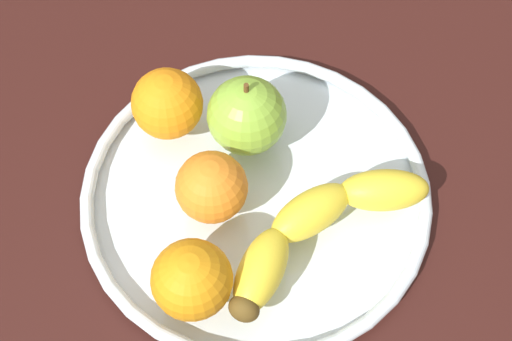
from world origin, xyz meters
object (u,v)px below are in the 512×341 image
object	(u,v)px
apple	(247,116)
orange_front_left	(167,104)
orange_center	(212,187)
fruit_bowl	(256,193)
banana	(317,227)
orange_front_right	(192,280)

from	to	relation	value
apple	orange_front_left	xyz separation A→B (cm)	(4.79, -5.45, -0.31)
apple	orange_center	size ratio (longest dim) A/B	1.28
fruit_bowl	orange_front_left	xyz separation A→B (cm)	(2.28, -10.19, 4.11)
banana	orange_front_right	bearing A→B (deg)	-7.19
fruit_bowl	apple	bearing A→B (deg)	-117.91
apple	orange_center	bearing A→B (deg)	30.91
fruit_bowl	banana	world-z (taller)	banana
orange_center	orange_front_right	bearing A→B (deg)	44.95
orange_center	orange_front_left	distance (cm)	9.46
banana	apple	world-z (taller)	apple
fruit_bowl	orange_center	world-z (taller)	orange_center
fruit_bowl	orange_front_right	world-z (taller)	orange_front_right
banana	orange_center	bearing A→B (deg)	-54.09
apple	orange_center	distance (cm)	7.55
orange_center	orange_front_left	world-z (taller)	orange_front_left
banana	orange_front_right	size ratio (longest dim) A/B	3.35
orange_front_right	fruit_bowl	bearing A→B (deg)	-152.98
orange_front_right	orange_front_left	bearing A→B (deg)	-116.50
orange_center	orange_front_left	bearing A→B (deg)	-100.18
apple	orange_center	xyz separation A→B (cm)	(6.46, 3.87, -0.47)
orange_front_right	orange_center	bearing A→B (deg)	-135.05
fruit_bowl	orange_front_left	world-z (taller)	orange_front_left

